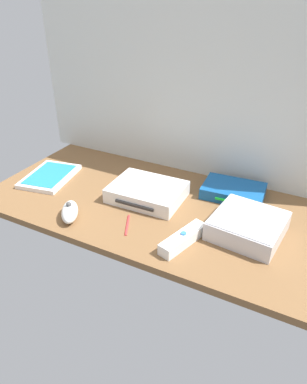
{
  "coord_description": "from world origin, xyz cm",
  "views": [
    {
      "loc": [
        40.59,
        -78.12,
        56.2
      ],
      "look_at": [
        0.0,
        0.0,
        4.0
      ],
      "focal_mm": 33.36,
      "sensor_mm": 36.0,
      "label": 1
    }
  ],
  "objects_px": {
    "mini_computer": "(248,225)",
    "stylus_pen": "(127,224)",
    "remote_wand": "(183,239)",
    "remote_nunchuk": "(70,212)",
    "game_case": "(50,176)",
    "network_router": "(233,191)",
    "game_console": "(147,192)"
  },
  "relations": [
    {
      "from": "game_console",
      "to": "mini_computer",
      "type": "distance_m",
      "value": 0.31
    },
    {
      "from": "remote_nunchuk",
      "to": "remote_wand",
      "type": "bearing_deg",
      "value": -26.85
    },
    {
      "from": "mini_computer",
      "to": "remote_wand",
      "type": "relative_size",
      "value": 1.22
    },
    {
      "from": "network_router",
      "to": "stylus_pen",
      "type": "bearing_deg",
      "value": -130.56
    },
    {
      "from": "game_case",
      "to": "stylus_pen",
      "type": "height_order",
      "value": "game_case"
    },
    {
      "from": "remote_nunchuk",
      "to": "stylus_pen",
      "type": "bearing_deg",
      "value": -19.11
    },
    {
      "from": "mini_computer",
      "to": "game_case",
      "type": "height_order",
      "value": "mini_computer"
    },
    {
      "from": "remote_wand",
      "to": "network_router",
      "type": "bearing_deg",
      "value": 97.32
    },
    {
      "from": "game_console",
      "to": "stylus_pen",
      "type": "distance_m",
      "value": 0.15
    },
    {
      "from": "remote_wand",
      "to": "remote_nunchuk",
      "type": "height_order",
      "value": "remote_nunchuk"
    },
    {
      "from": "mini_computer",
      "to": "remote_nunchuk",
      "type": "height_order",
      "value": "mini_computer"
    },
    {
      "from": "network_router",
      "to": "remote_nunchuk",
      "type": "distance_m",
      "value": 0.48
    },
    {
      "from": "mini_computer",
      "to": "stylus_pen",
      "type": "distance_m",
      "value": 0.31
    },
    {
      "from": "remote_wand",
      "to": "stylus_pen",
      "type": "relative_size",
      "value": 1.69
    },
    {
      "from": "game_case",
      "to": "remote_nunchuk",
      "type": "distance_m",
      "value": 0.26
    },
    {
      "from": "remote_wand",
      "to": "remote_nunchuk",
      "type": "relative_size",
      "value": 1.42
    },
    {
      "from": "game_console",
      "to": "remote_wand",
      "type": "xyz_separation_m",
      "value": [
        0.18,
        -0.15,
        -0.01
      ]
    },
    {
      "from": "game_console",
      "to": "stylus_pen",
      "type": "bearing_deg",
      "value": -84.65
    },
    {
      "from": "remote_nunchuk",
      "to": "stylus_pen",
      "type": "relative_size",
      "value": 1.19
    },
    {
      "from": "network_router",
      "to": "remote_nunchuk",
      "type": "height_order",
      "value": "remote_nunchuk"
    },
    {
      "from": "game_console",
      "to": "mini_computer",
      "type": "relative_size",
      "value": 1.15
    },
    {
      "from": "mini_computer",
      "to": "network_router",
      "type": "bearing_deg",
      "value": 117.13
    },
    {
      "from": "game_console",
      "to": "network_router",
      "type": "relative_size",
      "value": 1.14
    },
    {
      "from": "network_router",
      "to": "remote_wand",
      "type": "distance_m",
      "value": 0.28
    },
    {
      "from": "game_console",
      "to": "mini_computer",
      "type": "height_order",
      "value": "mini_computer"
    },
    {
      "from": "game_case",
      "to": "stylus_pen",
      "type": "relative_size",
      "value": 2.36
    },
    {
      "from": "remote_nunchuk",
      "to": "stylus_pen",
      "type": "height_order",
      "value": "remote_nunchuk"
    },
    {
      "from": "game_case",
      "to": "stylus_pen",
      "type": "bearing_deg",
      "value": -27.51
    },
    {
      "from": "remote_nunchuk",
      "to": "stylus_pen",
      "type": "xyz_separation_m",
      "value": [
        0.16,
        0.04,
        -0.02
      ]
    },
    {
      "from": "game_console",
      "to": "game_case",
      "type": "bearing_deg",
      "value": -175.64
    },
    {
      "from": "game_console",
      "to": "network_router",
      "type": "distance_m",
      "value": 0.26
    },
    {
      "from": "game_console",
      "to": "network_router",
      "type": "height_order",
      "value": "game_console"
    }
  ]
}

